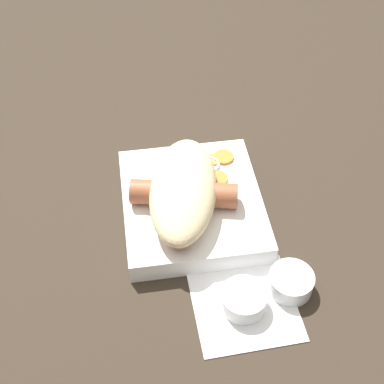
# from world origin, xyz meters

# --- Properties ---
(ground_plane) EXTENTS (3.00, 3.00, 0.00)m
(ground_plane) POSITION_xyz_m (0.00, 0.00, 0.00)
(ground_plane) COLOR #33281E
(food_tray) EXTENTS (0.21, 0.19, 0.03)m
(food_tray) POSITION_xyz_m (0.00, 0.00, 0.02)
(food_tray) COLOR white
(food_tray) RESTS_ON ground_plane
(bread_roll) EXTENTS (0.20, 0.13, 0.05)m
(bread_roll) POSITION_xyz_m (-0.01, 0.01, 0.06)
(bread_roll) COLOR beige
(bread_roll) RESTS_ON food_tray
(sausage) EXTENTS (0.17, 0.15, 0.03)m
(sausage) POSITION_xyz_m (-0.01, 0.01, 0.05)
(sausage) COLOR #9E5638
(sausage) RESTS_ON food_tray
(pickled_veggies) EXTENTS (0.08, 0.07, 0.00)m
(pickled_veggies) POSITION_xyz_m (0.05, -0.04, 0.03)
(pickled_veggies) COLOR orange
(pickled_veggies) RESTS_ON food_tray
(napkin) EXTENTS (0.13, 0.13, 0.00)m
(napkin) POSITION_xyz_m (-0.16, -0.04, 0.00)
(napkin) COLOR white
(napkin) RESTS_ON ground_plane
(condiment_cup_near) EXTENTS (0.06, 0.06, 0.03)m
(condiment_cup_near) POSITION_xyz_m (-0.16, -0.04, 0.01)
(condiment_cup_near) COLOR silver
(condiment_cup_near) RESTS_ON ground_plane
(condiment_cup_far) EXTENTS (0.06, 0.06, 0.03)m
(condiment_cup_far) POSITION_xyz_m (-0.14, -0.10, 0.01)
(condiment_cup_far) COLOR silver
(condiment_cup_far) RESTS_ON ground_plane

